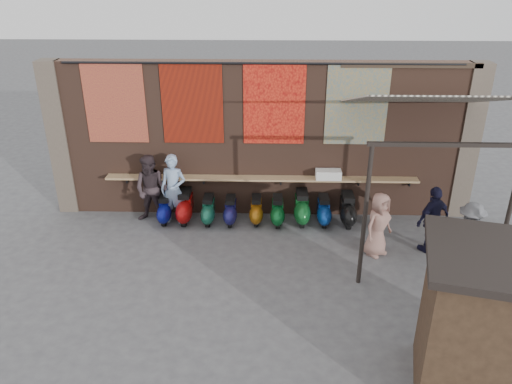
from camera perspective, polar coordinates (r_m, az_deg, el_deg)
ground at (r=11.24m, az=0.39°, el=-8.32°), size 70.00×70.00×0.00m
brick_wall at (r=12.80m, az=0.67°, el=5.93°), size 10.00×0.40×4.00m
pier_left at (r=13.88m, az=-21.44°, el=5.70°), size 0.50×0.50×4.00m
pier_right at (r=13.75m, az=22.98°, el=5.27°), size 0.50×0.50×4.00m
eating_counter at (r=12.78m, az=0.62°, el=1.57°), size 8.00×0.32×0.05m
shelf_box at (r=12.79m, az=8.27°, el=2.00°), size 0.64×0.30×0.23m
tapestry_redgold at (r=12.87m, az=-15.82°, el=9.74°), size 1.50×0.02×2.00m
tapestry_sun at (r=12.44m, az=-7.30°, el=9.98°), size 1.50×0.02×2.00m
tapestry_orange at (r=12.30m, az=2.09°, el=9.99°), size 1.50×0.02×2.00m
tapestry_multi at (r=12.48m, az=11.45°, el=9.74°), size 1.50×0.02×2.00m
hang_rail at (r=12.08m, az=0.70°, el=14.49°), size 9.50×0.06×0.06m
scooter_stool_0 at (r=13.07m, az=-10.33°, el=-1.94°), size 0.33×0.74×0.70m
scooter_stool_1 at (r=12.98m, az=-8.09°, el=-1.68°), size 0.39×0.86×0.82m
scooter_stool_2 at (r=12.87m, az=-5.46°, el=-2.07°), size 0.33×0.74×0.70m
scooter_stool_3 at (r=12.81m, az=-2.93°, el=-2.16°), size 0.33×0.72×0.69m
scooter_stool_4 at (r=12.82m, az=0.04°, el=-2.09°), size 0.33×0.72×0.69m
scooter_stool_5 at (r=12.76m, az=2.47°, el=-2.19°), size 0.34×0.75×0.72m
scooter_stool_6 at (r=12.84m, az=5.25°, el=-1.80°), size 0.39×0.87×0.83m
scooter_stool_7 at (r=12.87m, az=7.73°, el=-2.13°), size 0.34×0.76×0.72m
scooter_stool_8 at (r=12.93m, az=10.41°, el=-2.01°), size 0.38×0.85×0.80m
diner_left at (r=12.78m, az=-9.41°, el=0.30°), size 0.73×0.55×1.83m
diner_right at (r=12.90m, az=-11.85°, el=0.29°), size 0.99×0.84×1.81m
shopper_navy at (r=12.08m, az=19.54°, el=-2.97°), size 1.01×0.83×1.62m
shopper_grey at (r=11.71m, az=23.13°, el=-4.64°), size 1.15×1.09×1.56m
shopper_tan at (r=11.60m, az=13.80°, el=-3.63°), size 0.88×0.85×1.53m
market_stall at (r=8.43m, az=26.32°, el=-14.25°), size 2.55×2.15×2.39m
stall_sign at (r=8.83m, az=26.18°, el=-8.07°), size 1.17×0.34×0.50m
stall_shelf at (r=9.29m, az=25.17°, el=-12.56°), size 1.80×0.55×0.06m
awning_canvas at (r=11.14m, az=19.15°, el=9.99°), size 3.20×3.28×0.97m
awning_ledger at (r=12.55m, az=17.37°, el=13.66°), size 3.30×0.08×0.12m
awning_header at (r=9.91m, az=21.15°, el=5.07°), size 3.00×0.08×0.08m
awning_post_left at (r=10.12m, az=12.33°, el=-2.81°), size 0.09×0.09×3.10m
awning_post_right at (r=11.01m, az=26.81°, el=-2.75°), size 0.09×0.09×3.10m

